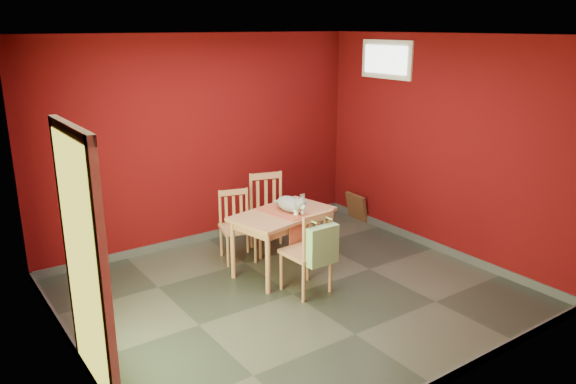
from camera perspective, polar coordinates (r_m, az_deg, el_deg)
ground at (r=6.15m, az=0.52°, el=-10.35°), size 4.50×4.50×0.00m
room_shell at (r=6.13m, az=0.52°, el=-9.93°), size 4.50×4.50×4.50m
doorway at (r=4.48m, az=-20.13°, el=-6.27°), size 0.06×1.01×2.13m
window at (r=7.70m, az=9.95°, el=13.12°), size 0.05×0.90×0.50m
outlet_plate at (r=8.41m, az=1.47°, el=-0.59°), size 0.08×0.02×0.12m
dining_table at (r=6.46m, az=-0.55°, el=-2.85°), size 1.28×0.90×0.73m
table_runner at (r=6.36m, az=-0.02°, el=-2.74°), size 0.42×0.68×0.32m
chair_far_left at (r=6.91m, az=-5.23°, el=-3.34°), size 0.49×0.49×0.86m
chair_far_right at (r=7.12m, az=-1.88°, el=-2.08°), size 0.57×0.57×0.99m
chair_near at (r=6.00m, az=2.11°, el=-5.99°), size 0.46×0.46×0.94m
tote_bag at (r=5.79m, az=3.53°, el=-5.43°), size 0.35×0.20×0.49m
cat at (r=6.44m, az=0.20°, el=-0.94°), size 0.35×0.52×0.24m
picture_frame at (r=8.39m, az=6.98°, el=-1.50°), size 0.14×0.40×0.39m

